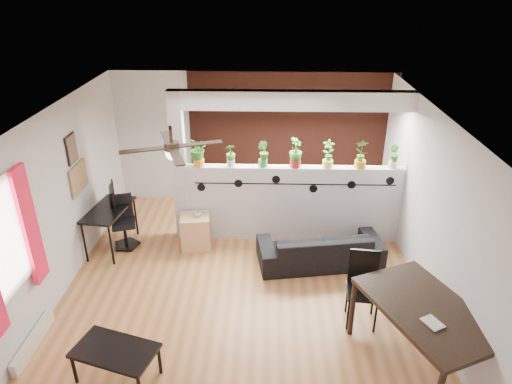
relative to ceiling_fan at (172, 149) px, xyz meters
name	(u,v)px	position (x,y,z in m)	size (l,w,h in m)	color
room_shell	(241,212)	(0.80, 0.30, -1.01)	(6.30, 7.10, 2.90)	#985F31
partition_wall	(294,203)	(1.60, 1.80, -1.64)	(3.60, 0.18, 1.35)	#BCBCC1
ceiling_header	(298,100)	(1.60, 1.80, 0.14)	(3.60, 0.18, 0.30)	silver
pier_column	(179,168)	(-0.31, 1.80, -1.01)	(0.22, 0.20, 2.60)	#BCBCC1
brick_panel	(291,140)	(1.60, 3.27, -1.01)	(3.90, 0.05, 2.60)	#9B412D
vine_decal	(295,184)	(1.60, 1.70, -1.23)	(3.31, 0.01, 0.30)	black
window_assembly	(5,244)	(-1.76, -0.90, -0.81)	(0.09, 1.30, 1.55)	white
baseboard_heater	(33,341)	(-1.74, -0.90, -2.22)	(0.08, 1.00, 0.18)	silver
corkboard	(79,178)	(-1.78, 1.25, -0.96)	(0.03, 0.60, 0.45)	olive
framed_art	(72,149)	(-1.78, 1.20, -0.46)	(0.03, 0.34, 0.44)	#8C7259
ceiling_fan	(172,149)	(0.00, 0.00, 0.00)	(1.19, 1.19, 0.43)	black
potted_plant_0	(198,151)	(0.02, 1.80, -0.71)	(0.33, 0.32, 0.48)	orange
potted_plant_1	(231,155)	(0.55, 1.80, -0.76)	(0.22, 0.20, 0.37)	silver
potted_plant_2	(263,154)	(1.07, 1.80, -0.74)	(0.27, 0.27, 0.42)	#38812F
potted_plant_3	(296,152)	(1.60, 1.80, -0.71)	(0.30, 0.32, 0.49)	#B3221C
potted_plant_4	(328,153)	(2.13, 1.80, -0.72)	(0.25, 0.21, 0.46)	#E1E751
potted_plant_5	(361,153)	(2.65, 1.80, -0.71)	(0.26, 0.21, 0.49)	orange
potted_plant_6	(394,156)	(3.18, 1.80, -0.76)	(0.24, 0.24, 0.39)	silver
sofa	(320,248)	(2.00, 1.04, -2.04)	(1.85, 0.73, 0.54)	black
cube_shelf	(196,232)	(-0.05, 1.46, -2.02)	(0.48, 0.42, 0.58)	tan
cup	(197,214)	(0.00, 1.46, -1.69)	(0.11, 0.11, 0.09)	gray
computer_desk	(109,212)	(-1.45, 1.40, -1.65)	(0.68, 1.09, 0.74)	black
monitor	(110,199)	(-1.45, 1.55, -1.48)	(0.05, 0.32, 0.18)	black
office_chair	(124,225)	(-1.25, 1.47, -1.92)	(0.47, 0.48, 0.89)	black
dining_table	(426,314)	(2.95, -1.06, -1.54)	(1.52, 1.83, 0.86)	black
book	(427,325)	(2.85, -1.36, -1.44)	(0.16, 0.22, 0.02)	gray
folding_chair	(363,281)	(2.41, -0.23, -1.72)	(0.45, 0.45, 1.01)	black
coffee_table	(115,352)	(-0.53, -1.34, -1.93)	(1.03, 0.76, 0.43)	black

